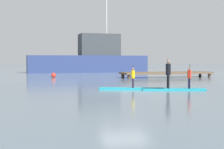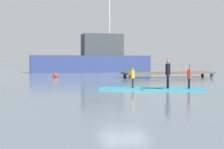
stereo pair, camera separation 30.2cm
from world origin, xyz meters
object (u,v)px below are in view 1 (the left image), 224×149
Objects in this scene: paddler_child_solo at (133,76)px; paddleboard_far at (174,89)px; fishing_boat_white_large at (91,59)px; fishing_boat_green_midground at (101,66)px; paddleboard_near at (133,89)px; mooring_buoy_near at (53,75)px; paddler_adult at (168,72)px; paddler_child_front at (189,76)px.

paddleboard_far is (2.02, -0.99, -0.68)m from paddler_child_solo.
fishing_boat_white_large is 2.44× the size of fishing_boat_green_midground.
fishing_boat_green_midground reaches higher than paddler_child_solo.
fishing_boat_white_large is (4.07, 26.96, 1.73)m from paddleboard_near.
paddleboard_near is 2.27m from paddleboard_far.
paddleboard_far is 7.47× the size of mooring_buoy_near.
paddler_child_solo is 0.36× the size of paddleboard_far.
paddler_child_solo is 0.08× the size of fishing_boat_white_large.
paddler_child_front is at bearing -20.85° from paddler_adult.
fishing_boat_green_midground is (5.14, 13.37, -1.21)m from fishing_boat_white_large.
paddler_child_front is 28.28m from fishing_boat_white_large.
paddleboard_near is 41.37m from fishing_boat_green_midground.
paddler_adult reaches higher than paddler_child_solo.
paddler_child_solo is 1.95m from paddler_adult.
mooring_buoy_near is (-6.57, -12.51, -1.55)m from fishing_boat_white_large.
paddler_child_solo reaches higher than paddleboard_near.
mooring_buoy_near reaches higher than paddleboard_far.
fishing_boat_green_midground is at bearing 79.74° from paddler_adult.
mooring_buoy_near is at bearing 108.69° from paddler_child_front.
fishing_boat_green_midground reaches higher than paddleboard_far.
fishing_boat_green_midground reaches higher than paddler_adult.
paddler_adult is 1.22× the size of paddler_child_front.
paddleboard_far is at bearing -21.15° from paddler_adult.
fishing_boat_white_large reaches higher than paddler_child_solo.
paddler_adult is at bearing -26.54° from paddleboard_near.
paddler_adult reaches higher than paddleboard_near.
mooring_buoy_near is at bearing 99.92° from paddler_child_solo.
paddler_child_front reaches higher than paddleboard_far.
paddler_child_front is 0.20× the size of fishing_boat_green_midground.
fishing_boat_green_midground is (9.20, 40.33, 0.52)m from paddleboard_near.
fishing_boat_green_midground reaches higher than paddleboard_near.
paddler_child_solo is 3.07m from paddler_child_front.
paddler_child_solo is at bearing 155.34° from paddler_child_front.
fishing_boat_white_large is at bearing 62.30° from mooring_buoy_near.
fishing_boat_green_midground is at bearing 65.66° from mooring_buoy_near.
paddleboard_far is 0.53× the size of fishing_boat_green_midground.
paddleboard_near is at bearing -98.58° from fishing_boat_white_large.
paddler_child_solo is at bearing -98.54° from fishing_boat_white_large.
fishing_boat_green_midground is (7.16, 41.31, 0.52)m from paddleboard_far.
paddler_child_solo is 0.19× the size of fishing_boat_green_midground.
fishing_boat_white_large is 14.37m from fishing_boat_green_midground.
paddleboard_near is at bearing 155.57° from paddler_child_front.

